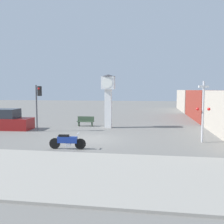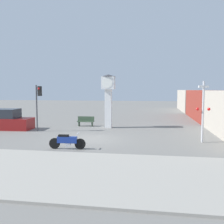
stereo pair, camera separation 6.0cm
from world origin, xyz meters
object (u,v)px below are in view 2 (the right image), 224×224
object	(u,v)px
motorcycle	(67,141)
railroad_crossing_signal	(203,109)
traffic_light	(38,99)
freight_train	(205,105)
bench	(86,121)
parked_car	(7,121)
clock_tower	(108,92)

from	to	relation	value
motorcycle	railroad_crossing_signal	xyz separation A→B (m)	(8.18, 3.15, 1.73)
railroad_crossing_signal	traffic_light	bearing A→B (deg)	168.91
freight_train	traffic_light	bearing A→B (deg)	-143.61
traffic_light	bench	size ratio (longest dim) A/B	2.41
railroad_crossing_signal	bench	size ratio (longest dim) A/B	2.51
bench	parked_car	size ratio (longest dim) A/B	0.37
clock_tower	parked_car	size ratio (longest dim) A/B	1.13
traffic_light	parked_car	bearing A→B (deg)	170.18
traffic_light	bench	xyz separation A→B (m)	(3.09, 3.51, -2.17)
motorcycle	clock_tower	xyz separation A→B (m)	(0.99, 8.51, 2.75)
motorcycle	clock_tower	size ratio (longest dim) A/B	0.45
traffic_light	clock_tower	bearing A→B (deg)	28.23
motorcycle	freight_train	distance (m)	20.36
clock_tower	railroad_crossing_signal	xyz separation A→B (m)	(7.19, -5.36, -1.03)
railroad_crossing_signal	parked_car	bearing A→B (deg)	169.17
railroad_crossing_signal	freight_train	bearing A→B (deg)	78.15
railroad_crossing_signal	parked_car	distance (m)	16.13
freight_train	traffic_light	distance (m)	19.27
motorcycle	bench	bearing A→B (deg)	95.14
railroad_crossing_signal	bench	xyz separation A→B (m)	(-9.49, 5.98, -1.70)
motorcycle	clock_tower	world-z (taller)	clock_tower
freight_train	clock_tower	bearing A→B (deg)	-139.85
railroad_crossing_signal	clock_tower	bearing A→B (deg)	143.31
bench	railroad_crossing_signal	bearing A→B (deg)	-32.20
motorcycle	clock_tower	distance (m)	9.00
bench	clock_tower	bearing A→B (deg)	-15.02
motorcycle	railroad_crossing_signal	bearing A→B (deg)	18.03
railroad_crossing_signal	bench	world-z (taller)	railroad_crossing_signal
freight_train	parked_car	bearing A→B (deg)	-149.84
traffic_light	freight_train	bearing A→B (deg)	36.39
parked_car	motorcycle	bearing A→B (deg)	-41.68
traffic_light	motorcycle	bearing A→B (deg)	-51.93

